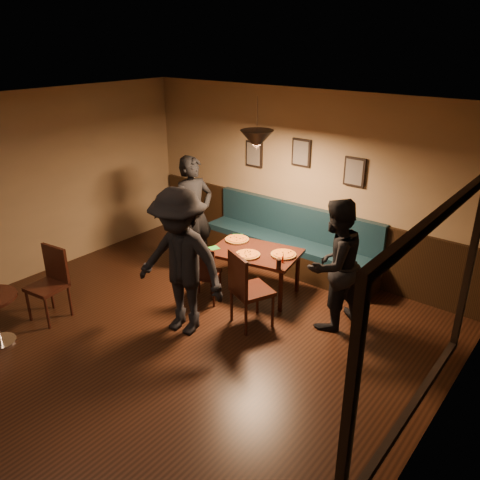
{
  "coord_description": "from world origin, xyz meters",
  "views": [
    {
      "loc": [
        3.81,
        -2.81,
        3.52
      ],
      "look_at": [
        0.07,
        1.88,
        0.95
      ],
      "focal_mm": 36.13,
      "sensor_mm": 36.0,
      "label": 1
    }
  ],
  "objects_px": {
    "diner_front": "(180,263)",
    "soda_glass": "(279,264)",
    "cafe_chair_far": "(46,285)",
    "dining_table": "(255,272)",
    "chair_near_left": "(206,273)",
    "chair_near_right": "(252,289)",
    "tabasco_bottle": "(283,259)",
    "diner_right": "(334,265)",
    "diner_left": "(194,215)",
    "booth_bench": "(288,239)"
  },
  "relations": [
    {
      "from": "diner_right",
      "to": "diner_front",
      "type": "relative_size",
      "value": 0.91
    },
    {
      "from": "chair_near_left",
      "to": "chair_near_right",
      "type": "relative_size",
      "value": 0.83
    },
    {
      "from": "diner_right",
      "to": "diner_front",
      "type": "xyz_separation_m",
      "value": [
        -1.42,
        -1.28,
        0.09
      ]
    },
    {
      "from": "chair_near_left",
      "to": "tabasco_bottle",
      "type": "xyz_separation_m",
      "value": [
        0.93,
        0.54,
        0.29
      ]
    },
    {
      "from": "diner_left",
      "to": "tabasco_bottle",
      "type": "xyz_separation_m",
      "value": [
        1.74,
        -0.1,
        -0.21
      ]
    },
    {
      "from": "dining_table",
      "to": "chair_near_left",
      "type": "height_order",
      "value": "chair_near_left"
    },
    {
      "from": "chair_near_right",
      "to": "chair_near_left",
      "type": "bearing_deg",
      "value": -162.77
    },
    {
      "from": "dining_table",
      "to": "diner_front",
      "type": "height_order",
      "value": "diner_front"
    },
    {
      "from": "diner_front",
      "to": "soda_glass",
      "type": "xyz_separation_m",
      "value": [
        0.72,
        1.08,
        -0.22
      ]
    },
    {
      "from": "diner_front",
      "to": "soda_glass",
      "type": "bearing_deg",
      "value": 47.64
    },
    {
      "from": "diner_right",
      "to": "chair_near_right",
      "type": "bearing_deg",
      "value": -35.94
    },
    {
      "from": "soda_glass",
      "to": "diner_right",
      "type": "bearing_deg",
      "value": 15.79
    },
    {
      "from": "chair_near_left",
      "to": "tabasco_bottle",
      "type": "relative_size",
      "value": 7.87
    },
    {
      "from": "diner_right",
      "to": "chair_near_left",
      "type": "bearing_deg",
      "value": -56.71
    },
    {
      "from": "diner_front",
      "to": "cafe_chair_far",
      "type": "bearing_deg",
      "value": -158.62
    },
    {
      "from": "chair_near_left",
      "to": "tabasco_bottle",
      "type": "distance_m",
      "value": 1.11
    },
    {
      "from": "diner_left",
      "to": "tabasco_bottle",
      "type": "bearing_deg",
      "value": -80.73
    },
    {
      "from": "chair_near_left",
      "to": "soda_glass",
      "type": "bearing_deg",
      "value": -5.46
    },
    {
      "from": "diner_left",
      "to": "tabasco_bottle",
      "type": "height_order",
      "value": "diner_left"
    },
    {
      "from": "diner_right",
      "to": "tabasco_bottle",
      "type": "relative_size",
      "value": 15.75
    },
    {
      "from": "chair_near_right",
      "to": "soda_glass",
      "type": "bearing_deg",
      "value": 100.39
    },
    {
      "from": "chair_near_right",
      "to": "soda_glass",
      "type": "xyz_separation_m",
      "value": [
        0.1,
        0.44,
        0.21
      ]
    },
    {
      "from": "chair_near_right",
      "to": "diner_front",
      "type": "relative_size",
      "value": 0.55
    },
    {
      "from": "booth_bench",
      "to": "soda_glass",
      "type": "relative_size",
      "value": 21.19
    },
    {
      "from": "dining_table",
      "to": "chair_near_left",
      "type": "distance_m",
      "value": 0.74
    },
    {
      "from": "dining_table",
      "to": "soda_glass",
      "type": "xyz_separation_m",
      "value": [
        0.59,
        -0.27,
        0.4
      ]
    },
    {
      "from": "tabasco_bottle",
      "to": "chair_near_left",
      "type": "bearing_deg",
      "value": -149.81
    },
    {
      "from": "tabasco_bottle",
      "to": "diner_left",
      "type": "bearing_deg",
      "value": 176.59
    },
    {
      "from": "diner_left",
      "to": "diner_front",
      "type": "height_order",
      "value": "diner_front"
    },
    {
      "from": "soda_glass",
      "to": "cafe_chair_far",
      "type": "relative_size",
      "value": 0.15
    },
    {
      "from": "booth_bench",
      "to": "diner_front",
      "type": "xyz_separation_m",
      "value": [
        -0.06,
        -2.32,
        0.45
      ]
    },
    {
      "from": "diner_right",
      "to": "soda_glass",
      "type": "relative_size",
      "value": 12.18
    },
    {
      "from": "dining_table",
      "to": "cafe_chair_far",
      "type": "bearing_deg",
      "value": -138.33
    },
    {
      "from": "chair_near_left",
      "to": "soda_glass",
      "type": "xyz_separation_m",
      "value": [
        0.99,
        0.35,
        0.3
      ]
    },
    {
      "from": "diner_left",
      "to": "soda_glass",
      "type": "xyz_separation_m",
      "value": [
        1.81,
        -0.3,
        -0.19
      ]
    },
    {
      "from": "dining_table",
      "to": "soda_glass",
      "type": "height_order",
      "value": "soda_glass"
    },
    {
      "from": "chair_near_left",
      "to": "tabasco_bottle",
      "type": "height_order",
      "value": "chair_near_left"
    },
    {
      "from": "booth_bench",
      "to": "chair_near_left",
      "type": "bearing_deg",
      "value": -101.97
    },
    {
      "from": "diner_left",
      "to": "diner_right",
      "type": "distance_m",
      "value": 2.51
    },
    {
      "from": "diner_front",
      "to": "diner_right",
      "type": "bearing_deg",
      "value": 33.29
    },
    {
      "from": "chair_near_left",
      "to": "diner_front",
      "type": "xyz_separation_m",
      "value": [
        0.27,
        -0.74,
        0.52
      ]
    },
    {
      "from": "chair_near_left",
      "to": "diner_front",
      "type": "distance_m",
      "value": 0.94
    },
    {
      "from": "dining_table",
      "to": "diner_left",
      "type": "xyz_separation_m",
      "value": [
        -1.22,
        0.03,
        0.59
      ]
    },
    {
      "from": "diner_front",
      "to": "soda_glass",
      "type": "relative_size",
      "value": 13.4
    },
    {
      "from": "booth_bench",
      "to": "chair_near_right",
      "type": "bearing_deg",
      "value": -71.73
    },
    {
      "from": "chair_near_left",
      "to": "soda_glass",
      "type": "height_order",
      "value": "chair_near_left"
    },
    {
      "from": "chair_near_left",
      "to": "chair_near_right",
      "type": "xyz_separation_m",
      "value": [
        0.89,
        -0.09,
        0.09
      ]
    },
    {
      "from": "chair_near_left",
      "to": "diner_front",
      "type": "bearing_deg",
      "value": -94.34
    },
    {
      "from": "chair_near_left",
      "to": "diner_left",
      "type": "xyz_separation_m",
      "value": [
        -0.82,
        0.64,
        0.49
      ]
    },
    {
      "from": "dining_table",
      "to": "tabasco_bottle",
      "type": "xyz_separation_m",
      "value": [
        0.52,
        -0.08,
        0.39
      ]
    }
  ]
}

